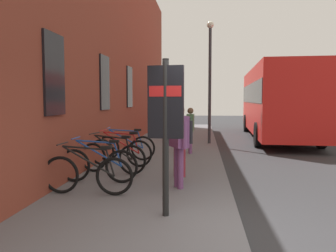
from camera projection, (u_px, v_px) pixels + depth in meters
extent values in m
plane|color=#2D2D30|center=(255.00, 163.00, 10.45)|extent=(60.00, 60.00, 0.00)
cube|color=slate|center=(170.00, 150.00, 12.70)|extent=(24.00, 3.50, 0.12)
cube|color=brown|center=(121.00, 46.00, 13.59)|extent=(22.00, 0.60, 8.01)
cube|color=black|center=(54.00, 74.00, 6.74)|extent=(0.90, 0.06, 1.60)
cube|color=black|center=(105.00, 83.00, 10.21)|extent=(0.90, 0.06, 1.60)
cube|color=black|center=(129.00, 87.00, 13.68)|extent=(0.90, 0.06, 1.60)
torus|color=black|center=(61.00, 175.00, 6.55)|extent=(0.08, 0.72, 0.72)
torus|color=black|center=(114.00, 176.00, 6.42)|extent=(0.08, 0.72, 0.72)
cylinder|color=black|center=(88.00, 161.00, 6.46)|extent=(0.07, 1.02, 0.58)
cylinder|color=black|center=(84.00, 148.00, 6.45)|extent=(0.06, 0.85, 0.09)
cylinder|color=black|center=(110.00, 163.00, 6.41)|extent=(0.04, 0.19, 0.51)
cube|color=black|center=(106.00, 148.00, 6.40)|extent=(0.11, 0.20, 0.06)
cylinder|color=black|center=(62.00, 144.00, 6.50)|extent=(0.48, 0.04, 0.02)
torus|color=black|center=(74.00, 165.00, 7.49)|extent=(0.06, 0.72, 0.72)
torus|color=black|center=(121.00, 166.00, 7.38)|extent=(0.06, 0.72, 0.72)
cylinder|color=#1E4CA5|center=(99.00, 153.00, 7.41)|extent=(0.04, 1.02, 0.58)
cylinder|color=#1E4CA5|center=(95.00, 142.00, 7.40)|extent=(0.04, 0.85, 0.09)
cylinder|color=#1E4CA5|center=(118.00, 155.00, 7.37)|extent=(0.04, 0.18, 0.51)
cube|color=black|center=(114.00, 141.00, 7.35)|extent=(0.10, 0.20, 0.06)
cylinder|color=#1E4CA5|center=(76.00, 138.00, 7.43)|extent=(0.48, 0.03, 0.02)
torus|color=black|center=(93.00, 157.00, 8.52)|extent=(0.21, 0.72, 0.72)
torus|color=black|center=(132.00, 160.00, 8.20)|extent=(0.21, 0.72, 0.72)
cylinder|color=black|center=(113.00, 147.00, 8.33)|extent=(0.25, 1.00, 0.58)
cylinder|color=black|center=(110.00, 137.00, 8.33)|extent=(0.22, 0.84, 0.09)
cylinder|color=black|center=(129.00, 149.00, 8.20)|extent=(0.07, 0.19, 0.51)
cube|color=black|center=(126.00, 137.00, 8.20)|extent=(0.14, 0.22, 0.06)
cylinder|color=black|center=(95.00, 133.00, 8.46)|extent=(0.47, 0.13, 0.02)
torus|color=black|center=(102.00, 152.00, 9.36)|extent=(0.14, 0.72, 0.72)
torus|color=black|center=(139.00, 153.00, 9.14)|extent=(0.14, 0.72, 0.72)
cylinder|color=#B21E1E|center=(121.00, 143.00, 9.22)|extent=(0.15, 1.01, 0.58)
cylinder|color=#B21E1E|center=(118.00, 133.00, 9.22)|extent=(0.13, 0.85, 0.09)
cylinder|color=#B21E1E|center=(136.00, 144.00, 9.14)|extent=(0.06, 0.19, 0.51)
cube|color=black|center=(133.00, 133.00, 9.13)|extent=(0.12, 0.21, 0.06)
cylinder|color=#B21E1E|center=(103.00, 130.00, 9.30)|extent=(0.48, 0.08, 0.02)
torus|color=black|center=(107.00, 148.00, 10.11)|extent=(0.13, 0.72, 0.72)
torus|color=black|center=(143.00, 148.00, 10.11)|extent=(0.13, 0.72, 0.72)
cylinder|color=#1E4CA5|center=(126.00, 139.00, 10.09)|extent=(0.13, 1.02, 0.58)
cylinder|color=#1E4CA5|center=(123.00, 130.00, 10.07)|extent=(0.12, 0.85, 0.09)
cylinder|color=#1E4CA5|center=(140.00, 140.00, 10.09)|extent=(0.05, 0.19, 0.51)
cube|color=black|center=(138.00, 130.00, 10.07)|extent=(0.12, 0.21, 0.06)
cylinder|color=#1E4CA5|center=(109.00, 128.00, 10.07)|extent=(0.48, 0.07, 0.02)
cylinder|color=black|center=(166.00, 138.00, 5.24)|extent=(0.10, 0.10, 2.40)
cube|color=black|center=(166.00, 102.00, 5.20)|extent=(0.14, 0.56, 1.10)
cube|color=red|center=(166.00, 91.00, 5.19)|extent=(0.15, 0.50, 0.16)
cube|color=red|center=(277.00, 101.00, 16.76)|extent=(10.62, 3.08, 3.00)
cube|color=black|center=(277.00, 93.00, 16.73)|extent=(10.42, 3.11, 0.90)
cylinder|color=black|center=(321.00, 136.00, 13.37)|extent=(1.01, 0.31, 1.00)
cylinder|color=black|center=(258.00, 135.00, 13.74)|extent=(1.01, 0.31, 1.00)
cylinder|color=black|center=(288.00, 124.00, 19.99)|extent=(1.01, 0.31, 1.00)
cylinder|color=black|center=(246.00, 123.00, 20.36)|extent=(1.01, 0.31, 1.00)
cylinder|color=#723F72|center=(191.00, 142.00, 11.53)|extent=(0.11, 0.11, 0.74)
cylinder|color=#723F72|center=(190.00, 142.00, 11.38)|extent=(0.11, 0.11, 0.74)
cube|color=#4C724C|center=(190.00, 123.00, 11.40)|extent=(0.45, 0.25, 0.56)
sphere|color=brown|center=(190.00, 111.00, 11.37)|extent=(0.20, 0.20, 0.20)
cylinder|color=#4C724C|center=(191.00, 123.00, 11.65)|extent=(0.09, 0.09, 0.50)
cylinder|color=#4C724C|center=(190.00, 124.00, 11.16)|extent=(0.09, 0.09, 0.50)
cylinder|color=#723F72|center=(180.00, 168.00, 6.90)|extent=(0.12, 0.12, 0.84)
cylinder|color=#723F72|center=(177.00, 167.00, 7.06)|extent=(0.12, 0.12, 0.84)
cube|color=#723F72|center=(179.00, 131.00, 6.92)|extent=(0.54, 0.44, 0.63)
sphere|color=#8C664C|center=(179.00, 110.00, 6.89)|extent=(0.23, 0.23, 0.23)
cylinder|color=#723F72|center=(184.00, 135.00, 6.67)|extent=(0.10, 0.10, 0.56)
cylinder|color=#723F72|center=(174.00, 132.00, 7.18)|extent=(0.10, 0.10, 0.56)
cylinder|color=maroon|center=(183.00, 160.00, 7.95)|extent=(0.11, 0.11, 0.79)
cylinder|color=maroon|center=(176.00, 160.00, 8.00)|extent=(0.11, 0.11, 0.79)
cube|color=#26262D|center=(180.00, 130.00, 7.92)|extent=(0.31, 0.49, 0.59)
sphere|color=#D8AD8C|center=(180.00, 112.00, 7.89)|extent=(0.21, 0.21, 0.21)
cylinder|color=#26262D|center=(191.00, 132.00, 7.85)|extent=(0.09, 0.09, 0.53)
cylinder|color=#26262D|center=(169.00, 132.00, 8.00)|extent=(0.09, 0.09, 0.53)
cylinder|color=#333338|center=(210.00, 86.00, 13.93)|extent=(0.12, 0.12, 4.63)
sphere|color=silver|center=(210.00, 25.00, 13.74)|extent=(0.28, 0.28, 0.28)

